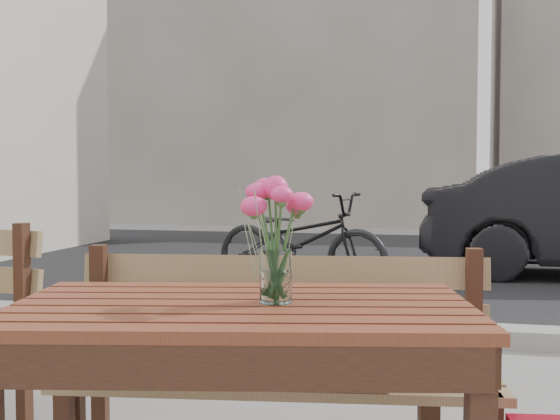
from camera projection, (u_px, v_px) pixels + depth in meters
The scene contains 6 objects.
street at pixel (404, 286), 6.64m from camera, with size 30.00×8.12×0.12m.
backdrop_buildings at pixel (435, 60), 15.49m from camera, with size 15.50×4.00×8.00m.
main_table at pixel (242, 348), 1.88m from camera, with size 1.34×0.94×0.75m.
main_bench at pixel (280, 346), 2.32m from camera, with size 1.45×0.61×0.87m.
main_vase at pixel (276, 224), 1.87m from camera, with size 0.18×0.18×0.34m.
bicycle at pixel (301, 241), 6.64m from camera, with size 0.61×1.76×0.93m, color black.
Camera 1 is at (0.33, -1.62, 1.10)m, focal length 45.00 mm.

